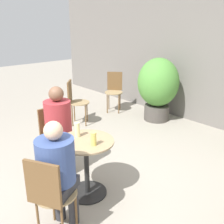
{
  "coord_description": "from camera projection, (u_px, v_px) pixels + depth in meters",
  "views": [
    {
      "loc": [
        2.18,
        -1.44,
        1.99
      ],
      "look_at": [
        -0.03,
        0.53,
        0.95
      ],
      "focal_mm": 42.0,
      "sensor_mm": 36.0,
      "label": 1
    }
  ],
  "objects": [
    {
      "name": "ground_plane",
      "position": [
        80.0,
        198.0,
        3.1
      ],
      "size": [
        20.0,
        20.0,
        0.0
      ],
      "primitive_type": "plane",
      "color": "gray"
    },
    {
      "name": "cafe_table_near",
      "position": [
        86.0,
        158.0,
        3.04
      ],
      "size": [
        0.65,
        0.65,
        0.7
      ],
      "color": "black",
      "rests_on": "ground_plane"
    },
    {
      "name": "bistro_chair_0",
      "position": [
        54.0,
        133.0,
        3.57
      ],
      "size": [
        0.4,
        0.4,
        0.88
      ],
      "rotation": [
        0.0,
        0.0,
        1.54
      ],
      "color": "#997F56",
      "rests_on": "ground_plane"
    },
    {
      "name": "bistro_chair_1",
      "position": [
        50.0,
        192.0,
        2.35
      ],
      "size": [
        0.45,
        0.46,
        0.88
      ],
      "rotation": [
        0.0,
        0.0,
        -2.65
      ],
      "color": "#997F56",
      "rests_on": "ground_plane"
    },
    {
      "name": "bistro_chair_2",
      "position": [
        75.0,
        98.0,
        5.17
      ],
      "size": [
        0.46,
        0.46,
        0.88
      ],
      "rotation": [
        0.0,
        0.0,
        2.4
      ],
      "color": "#997F56",
      "rests_on": "ground_plane"
    },
    {
      "name": "bistro_chair_3",
      "position": [
        114.0,
        88.0,
        5.98
      ],
      "size": [
        0.46,
        0.46,
        0.88
      ],
      "rotation": [
        0.0,
        0.0,
        0.71
      ],
      "color": "#997F56",
      "rests_on": "ground_plane"
    },
    {
      "name": "seated_person_0",
      "position": [
        59.0,
        124.0,
        3.41
      ],
      "size": [
        0.36,
        0.35,
        1.21
      ],
      "rotation": [
        0.0,
        0.0,
        1.54
      ],
      "color": "brown",
      "rests_on": "ground_plane"
    },
    {
      "name": "seated_person_1",
      "position": [
        57.0,
        168.0,
        2.43
      ],
      "size": [
        0.43,
        0.44,
        1.17
      ],
      "rotation": [
        0.0,
        0.0,
        3.63
      ],
      "color": "#2D2D33",
      "rests_on": "ground_plane"
    },
    {
      "name": "beer_glass_0",
      "position": [
        94.0,
        139.0,
        2.83
      ],
      "size": [
        0.06,
        0.06,
        0.15
      ],
      "color": "#DBC65B",
      "rests_on": "cafe_table_near"
    },
    {
      "name": "beer_glass_1",
      "position": [
        77.0,
        130.0,
        3.04
      ],
      "size": [
        0.06,
        0.06,
        0.17
      ],
      "color": "beige",
      "rests_on": "cafe_table_near"
    },
    {
      "name": "potted_plant_0",
      "position": [
        158.0,
        86.0,
        5.33
      ],
      "size": [
        0.84,
        0.84,
        1.3
      ],
      "color": "#47423D",
      "rests_on": "ground_plane"
    }
  ]
}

